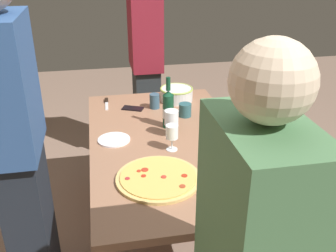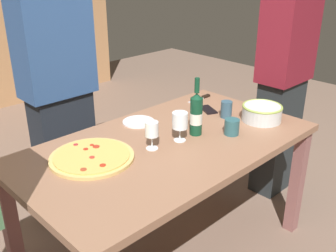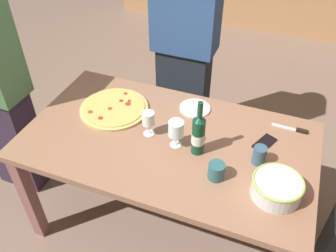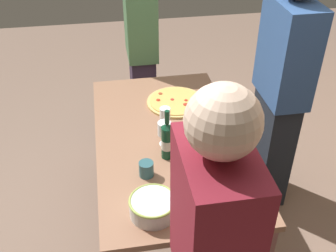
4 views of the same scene
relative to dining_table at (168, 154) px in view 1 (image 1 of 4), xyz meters
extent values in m
plane|color=#7C6253|center=(0.00, 0.00, -0.66)|extent=(8.00, 8.00, 0.00)
cube|color=#8F644A|center=(0.00, 0.00, 0.07)|extent=(1.60, 0.90, 0.04)
cube|color=#8A5754|center=(0.74, -0.40, -0.30)|extent=(0.07, 0.07, 0.71)
cube|color=#8A5754|center=(0.74, 0.40, -0.30)|extent=(0.07, 0.07, 0.71)
cylinder|color=tan|center=(-0.40, 0.12, 0.10)|extent=(0.41, 0.41, 0.02)
cylinder|color=#E3AF54|center=(-0.40, 0.12, 0.11)|extent=(0.37, 0.37, 0.01)
cylinder|color=#B33225|center=(-0.41, 0.10, 0.12)|extent=(0.03, 0.03, 0.00)
cylinder|color=#9C3B21|center=(-0.51, 0.03, 0.12)|extent=(0.03, 0.03, 0.00)
cylinder|color=#A1282C|center=(-0.39, 0.27, 0.12)|extent=(0.02, 0.02, 0.00)
cylinder|color=#B3301A|center=(-0.34, 0.21, 0.12)|extent=(0.02, 0.02, 0.00)
cylinder|color=#AE2A19|center=(-0.39, 0.19, 0.12)|extent=(0.02, 0.02, 0.00)
cylinder|color=#AE2C17|center=(-0.42, 0.00, 0.12)|extent=(0.03, 0.03, 0.00)
cylinder|color=#A72E1C|center=(-0.33, 0.18, 0.12)|extent=(0.04, 0.04, 0.00)
cylinder|color=silver|center=(0.61, -0.18, 0.14)|extent=(0.23, 0.23, 0.09)
torus|color=#99B44F|center=(0.61, -0.18, 0.18)|extent=(0.24, 0.24, 0.01)
cylinder|color=#103E27|center=(0.18, -0.04, 0.20)|extent=(0.07, 0.07, 0.21)
cone|color=#103E27|center=(0.18, -0.04, 0.32)|extent=(0.07, 0.07, 0.03)
cylinder|color=#103E27|center=(0.18, -0.04, 0.37)|extent=(0.03, 0.03, 0.08)
cylinder|color=silver|center=(0.18, -0.04, 0.19)|extent=(0.07, 0.07, 0.06)
cylinder|color=white|center=(0.06, -0.03, 0.09)|extent=(0.06, 0.06, 0.00)
cylinder|color=white|center=(0.06, -0.03, 0.13)|extent=(0.01, 0.01, 0.07)
cylinder|color=white|center=(0.06, -0.03, 0.21)|extent=(0.08, 0.08, 0.09)
cylinder|color=white|center=(-0.11, 0.00, 0.09)|extent=(0.06, 0.06, 0.00)
cylinder|color=white|center=(-0.11, 0.00, 0.13)|extent=(0.01, 0.01, 0.07)
cylinder|color=white|center=(-0.11, 0.00, 0.20)|extent=(0.07, 0.07, 0.08)
cylinder|color=#2B5860|center=(0.32, -0.18, 0.14)|extent=(0.08, 0.08, 0.09)
cylinder|color=#335368|center=(0.49, 0.00, 0.14)|extent=(0.07, 0.07, 0.10)
cylinder|color=white|center=(0.06, 0.31, 0.10)|extent=(0.19, 0.19, 0.01)
cube|color=black|center=(0.50, 0.15, 0.10)|extent=(0.12, 0.16, 0.01)
cube|color=silver|center=(0.59, 0.33, 0.10)|extent=(0.15, 0.02, 0.01)
cube|color=black|center=(0.68, 0.32, 0.10)|extent=(0.07, 0.03, 0.02)
cube|color=#1C222B|center=(-0.18, 0.79, -0.22)|extent=(0.37, 0.20, 0.87)
cube|color=#2C4C82|center=(-0.18, 0.79, 0.54)|extent=(0.44, 0.24, 0.65)
cube|color=#49764C|center=(-1.14, -0.03, 0.43)|extent=(0.40, 0.24, 0.59)
sphere|color=beige|center=(-1.14, -0.03, 0.83)|extent=(0.21, 0.21, 0.21)
cube|color=#252B2D|center=(1.10, -0.02, -0.23)|extent=(0.33, 0.20, 0.86)
cube|color=maroon|center=(1.10, -0.02, 0.53)|extent=(0.39, 0.24, 0.65)
camera|label=1|loc=(-1.95, 0.37, 1.13)|focal=41.21mm
camera|label=2|loc=(-1.31, -1.35, 1.01)|focal=42.04mm
camera|label=3|loc=(0.52, -1.34, 1.42)|focal=38.01mm
camera|label=4|loc=(2.03, -0.34, 1.64)|focal=43.90mm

